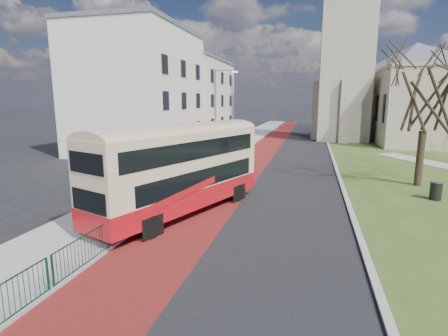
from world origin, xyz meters
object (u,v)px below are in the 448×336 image
(winter_tree_near, at_px, (428,85))
(litter_bin, at_px, (436,190))
(bus, at_px, (181,166))
(streetlamp, at_px, (217,110))

(winter_tree_near, xyz_separation_m, litter_bin, (0.02, -3.38, -5.74))
(bus, xyz_separation_m, litter_bin, (12.67, 5.56, -1.80))
(streetlamp, distance_m, bus, 15.89)
(winter_tree_near, bearing_deg, streetlamp, 156.46)
(streetlamp, distance_m, winter_tree_near, 16.60)
(bus, height_order, litter_bin, bus)
(winter_tree_near, bearing_deg, litter_bin, -89.65)
(streetlamp, bearing_deg, bus, -80.92)
(winter_tree_near, bearing_deg, bus, -144.75)
(streetlamp, relative_size, bus, 0.79)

